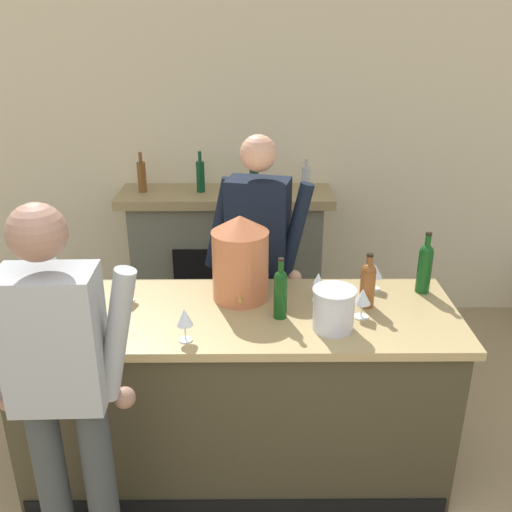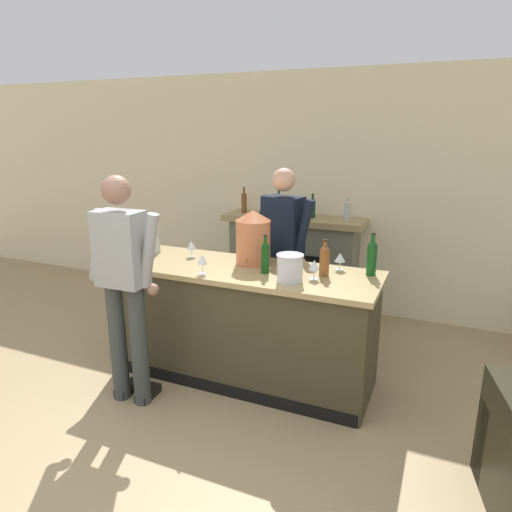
{
  "view_description": "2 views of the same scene",
  "coord_description": "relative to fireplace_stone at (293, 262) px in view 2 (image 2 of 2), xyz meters",
  "views": [
    {
      "loc": [
        0.14,
        -0.82,
        2.38
      ],
      "look_at": [
        0.16,
        2.23,
        1.09
      ],
      "focal_mm": 40.0,
      "sensor_mm": 36.0,
      "label": 1
    },
    {
      "loc": [
        1.59,
        -1.55,
        2.09
      ],
      "look_at": [
        0.08,
        1.94,
        1.04
      ],
      "focal_mm": 32.0,
      "sensor_mm": 36.0,
      "label": 2
    }
  ],
  "objects": [
    {
      "name": "wall_back_panel",
      "position": [
        0.06,
        0.26,
        0.8
      ],
      "size": [
        12.0,
        0.07,
        2.75
      ],
      "color": "beige",
      "rests_on": "ground_plane"
    },
    {
      "name": "bar_counter",
      "position": [
        0.11,
        -1.67,
        -0.08
      ],
      "size": [
        2.27,
        0.78,
        0.99
      ],
      "color": "#3C3623",
      "rests_on": "ground_plane"
    },
    {
      "name": "fireplace_stone",
      "position": [
        0.0,
        0.0,
        0.0
      ],
      "size": [
        1.63,
        0.52,
        1.45
      ],
      "color": "slate",
      "rests_on": "ground_plane"
    },
    {
      "name": "person_customer",
      "position": [
        -0.54,
        -2.36,
        0.42
      ],
      "size": [
        0.66,
        0.31,
        1.79
      ],
      "color": "#373C3B",
      "rests_on": "ground_plane"
    },
    {
      "name": "person_bartender",
      "position": [
        0.24,
        -1.04,
        0.4
      ],
      "size": [
        0.65,
        0.37,
        1.77
      ],
      "color": "#363147",
      "rests_on": "ground_plane"
    },
    {
      "name": "copper_dispenser",
      "position": [
        0.14,
        -1.5,
        0.64
      ],
      "size": [
        0.3,
        0.34,
        0.46
      ],
      "color": "#BD673F",
      "rests_on": "bar_counter"
    },
    {
      "name": "ice_bucket_steel",
      "position": [
        0.59,
        -1.84,
        0.52
      ],
      "size": [
        0.21,
        0.21,
        0.21
      ],
      "color": "silver",
      "rests_on": "bar_counter"
    },
    {
      "name": "wine_bottle_rose_blush",
      "position": [
        -0.83,
        -1.54,
        0.56
      ],
      "size": [
        0.08,
        0.08,
        0.32
      ],
      "color": "#A8B8AD",
      "rests_on": "bar_counter"
    },
    {
      "name": "wine_bottle_port_short",
      "position": [
        0.34,
        -1.72,
        0.55
      ],
      "size": [
        0.07,
        0.07,
        0.32
      ],
      "color": "#103E12",
      "rests_on": "bar_counter"
    },
    {
      "name": "wine_bottle_chardonnay_pale",
      "position": [
        0.79,
        -1.61,
        0.54
      ],
      "size": [
        0.08,
        0.08,
        0.29
      ],
      "color": "brown",
      "rests_on": "bar_counter"
    },
    {
      "name": "wine_bottle_burgundy_dark",
      "position": [
        1.12,
        -1.44,
        0.56
      ],
      "size": [
        0.08,
        0.08,
        0.34
      ],
      "color": "#114817",
      "rests_on": "bar_counter"
    },
    {
      "name": "wine_glass_front_left",
      "position": [
        -0.11,
        -1.94,
        0.53
      ],
      "size": [
        0.08,
        0.08,
        0.17
      ],
      "color": "silver",
      "rests_on": "bar_counter"
    },
    {
      "name": "wine_glass_front_right",
      "position": [
        0.74,
        -1.73,
        0.52
      ],
      "size": [
        0.08,
        0.08,
        0.16
      ],
      "color": "silver",
      "rests_on": "bar_counter"
    },
    {
      "name": "wine_glass_near_bucket",
      "position": [
        0.54,
        -1.55,
        0.53
      ],
      "size": [
        0.07,
        0.07,
        0.16
      ],
      "color": "silver",
      "rests_on": "bar_counter"
    },
    {
      "name": "wine_glass_mid_counter",
      "position": [
        0.87,
        -1.41,
        0.52
      ],
      "size": [
        0.08,
        0.08,
        0.15
      ],
      "color": "silver",
      "rests_on": "bar_counter"
    },
    {
      "name": "wine_glass_by_dispenser",
      "position": [
        -0.45,
        -1.54,
        0.52
      ],
      "size": [
        0.08,
        0.08,
        0.15
      ],
      "color": "silver",
      "rests_on": "bar_counter"
    }
  ]
}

